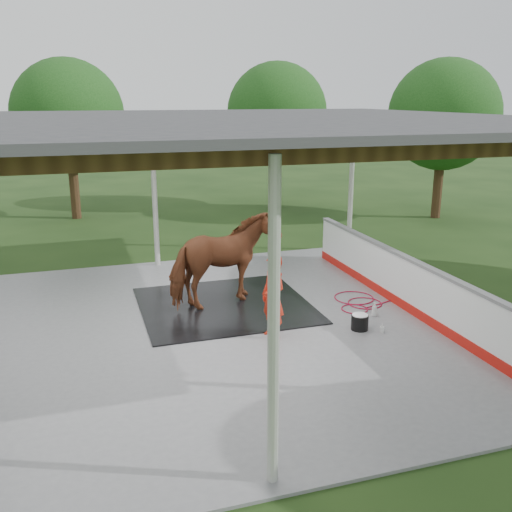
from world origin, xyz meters
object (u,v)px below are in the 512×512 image
object	(u,v)px
handler	(273,297)
wash_bucket	(360,322)
dasher_board	(402,282)
horse	(224,261)

from	to	relation	value
handler	wash_bucket	xyz separation A→B (m)	(1.73, -0.20, -0.64)
dasher_board	handler	distance (m)	3.30
wash_bucket	handler	bearing A→B (deg)	173.35
horse	handler	xyz separation A→B (m)	(0.46, -1.87, -0.22)
dasher_board	wash_bucket	size ratio (longest dim) A/B	23.82
dasher_board	wash_bucket	world-z (taller)	dasher_board
dasher_board	horse	size ratio (longest dim) A/B	3.39
dasher_board	handler	size ratio (longest dim) A/B	4.99
handler	wash_bucket	world-z (taller)	handler
horse	handler	bearing A→B (deg)	175.76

